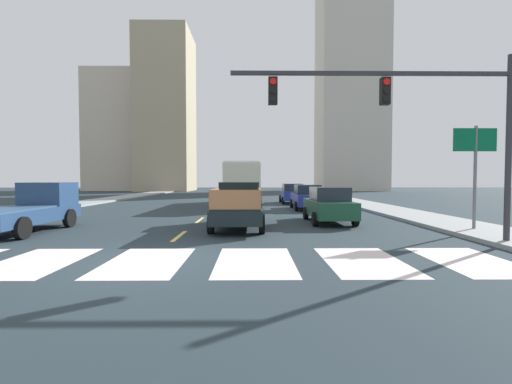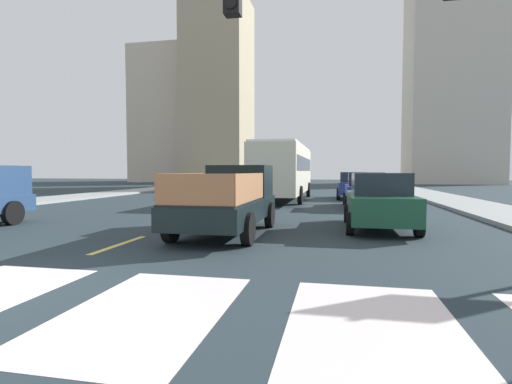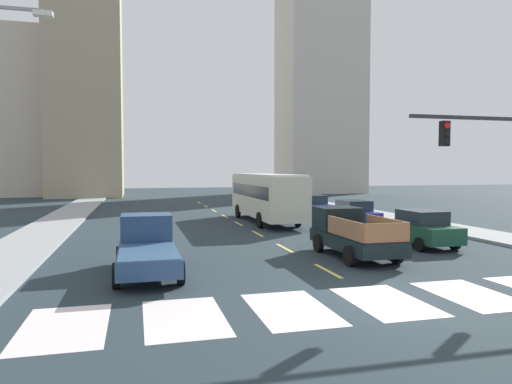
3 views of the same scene
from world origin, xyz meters
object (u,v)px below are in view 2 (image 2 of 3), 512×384
at_px(city_bus, 284,168).
at_px(sedan_far, 365,190).
at_px(sedan_near_right, 353,185).
at_px(sedan_near_left, 379,201).
at_px(pickup_stakebed, 230,200).

height_order(city_bus, sedan_far, city_bus).
distance_m(sedan_near_right, sedan_far, 6.17).
relative_size(sedan_far, sedan_near_left, 1.00).
bearing_deg(city_bus, sedan_near_right, 25.14).
distance_m(pickup_stakebed, sedan_near_left, 4.55).
bearing_deg(city_bus, sedan_far, -43.37).
xyz_separation_m(pickup_stakebed, sedan_far, (4.41, 8.65, -0.08)).
height_order(sedan_far, sedan_near_left, same).
bearing_deg(pickup_stakebed, city_bus, 91.16).
bearing_deg(sedan_near_right, sedan_far, -87.03).
relative_size(city_bus, sedan_far, 2.45).
relative_size(pickup_stakebed, sedan_near_right, 1.18).
height_order(sedan_near_right, sedan_near_left, same).
relative_size(pickup_stakebed, city_bus, 0.48).
xyz_separation_m(city_bus, sedan_near_left, (4.40, -11.38, -1.09)).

